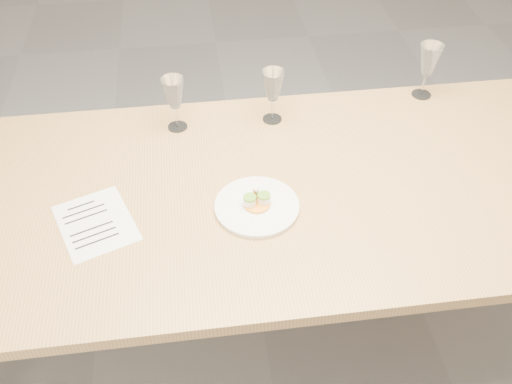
{
  "coord_description": "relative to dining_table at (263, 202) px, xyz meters",
  "views": [
    {
      "loc": [
        -0.2,
        -1.31,
        1.98
      ],
      "look_at": [
        -0.03,
        -0.07,
        0.8
      ],
      "focal_mm": 40.0,
      "sensor_mm": 36.0,
      "label": 1
    }
  ],
  "objects": [
    {
      "name": "wine_glass_0",
      "position": [
        -0.26,
        0.35,
        0.21
      ],
      "size": [
        0.08,
        0.08,
        0.2
      ],
      "color": "white",
      "rests_on": "dining_table"
    },
    {
      "name": "wine_glass_2",
      "position": [
        0.67,
        0.44,
        0.22
      ],
      "size": [
        0.08,
        0.08,
        0.21
      ],
      "color": "white",
      "rests_on": "dining_table"
    },
    {
      "name": "ground",
      "position": [
        0.0,
        0.0,
        -0.68
      ],
      "size": [
        7.0,
        7.0,
        0.0
      ],
      "primitive_type": "plane",
      "color": "slate",
      "rests_on": "ground"
    },
    {
      "name": "dining_table",
      "position": [
        0.0,
        0.0,
        0.0
      ],
      "size": [
        2.4,
        1.0,
        0.75
      ],
      "color": "tan",
      "rests_on": "ground"
    },
    {
      "name": "dinner_plate",
      "position": [
        -0.03,
        -0.09,
        0.08
      ],
      "size": [
        0.26,
        0.26,
        0.07
      ],
      "rotation": [
        0.0,
        0.0,
        0.43
      ],
      "color": "white",
      "rests_on": "dining_table"
    },
    {
      "name": "wine_glass_1",
      "position": [
        0.08,
        0.36,
        0.21
      ],
      "size": [
        0.08,
        0.08,
        0.2
      ],
      "color": "white",
      "rests_on": "dining_table"
    },
    {
      "name": "recipe_sheet",
      "position": [
        -0.52,
        -0.09,
        0.07
      ],
      "size": [
        0.28,
        0.31,
        0.0
      ],
      "rotation": [
        0.0,
        0.0,
        0.36
      ],
      "color": "white",
      "rests_on": "dining_table"
    }
  ]
}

